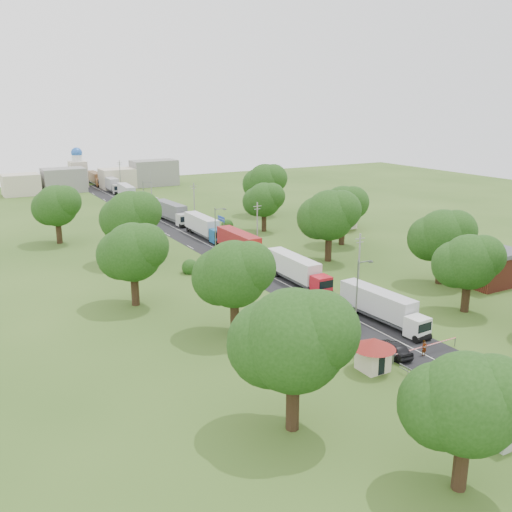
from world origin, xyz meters
TOP-DOWN VIEW (x-y plane):
  - ground at (0.00, 0.00)m, footprint 260.00×260.00m
  - road at (0.00, 20.00)m, footprint 8.00×200.00m
  - boom_barrier at (-1.36, -25.00)m, footprint 9.22×0.35m
  - guard_booth at (-7.20, -25.00)m, footprint 4.40×4.40m
  - kiosk at (-7.00, -40.00)m, footprint 2.30×2.30m
  - guard_rail at (-5.00, -35.00)m, footprint 0.10×17.00m
  - info_sign at (5.20, 35.00)m, footprint 0.12×3.10m
  - pole_1 at (5.50, -7.00)m, footprint 1.60×0.24m
  - pole_2 at (5.50, 21.00)m, footprint 1.60×0.24m
  - pole_3 at (5.50, 49.00)m, footprint 1.60×0.24m
  - pole_4 at (5.50, 77.00)m, footprint 1.60×0.24m
  - pole_5 at (5.50, 105.00)m, footprint 1.60×0.24m
  - lamp_0 at (-5.35, -20.00)m, footprint 2.03×0.22m
  - lamp_1 at (-5.35, 15.00)m, footprint 2.03×0.22m
  - lamp_2 at (-5.35, 50.00)m, footprint 2.03×0.22m
  - tree_2 at (13.99, -17.86)m, footprint 8.00×8.00m
  - tree_3 at (19.99, -7.84)m, footprint 8.80×8.80m
  - tree_4 at (12.99, 10.17)m, footprint 9.60×9.60m
  - tree_5 at (21.99, 18.16)m, footprint 8.80×8.80m
  - tree_6 at (14.99, 35.14)m, footprint 8.00×8.00m
  - tree_7 at (23.99, 50.17)m, footprint 9.60×9.60m
  - tree_8 at (-14.01, -41.86)m, footprint 8.00×8.00m
  - tree_9 at (-20.01, -29.83)m, footprint 9.60×9.60m
  - tree_10 at (-15.01, -9.84)m, footprint 8.80×8.80m
  - tree_11 at (-22.01, 5.16)m, footprint 8.80×8.80m
  - tree_12 at (-16.01, 25.17)m, footprint 9.60×9.60m
  - tree_13 at (-24.01, 45.16)m, footprint 8.80×8.80m
  - house_brick at (26.00, -12.00)m, footprint 8.60×6.60m
  - house_cream at (30.00, 30.00)m, footprint 10.08×10.08m
  - distant_town at (0.68, 110.00)m, footprint 52.00×8.00m
  - church at (-4.00, 118.00)m, footprint 5.00×5.00m
  - truck_0 at (2.27, -15.61)m, footprint 3.05×13.73m
  - truck_1 at (1.67, 2.36)m, footprint 2.72×14.36m
  - truck_2 at (1.68, 19.80)m, footprint 2.58×14.94m
  - truck_3 at (1.99, 36.38)m, footprint 2.70×14.68m
  - truck_4 at (1.97, 53.36)m, footprint 3.38×15.11m
  - truck_5 at (1.63, 68.63)m, footprint 2.32×13.47m
  - truck_6 at (2.12, 87.00)m, footprint 3.19×14.23m
  - truck_7 at (2.34, 104.22)m, footprint 3.05×15.11m
  - truck_8 at (1.87, 120.71)m, footprint 2.58×14.28m
  - car_lane_front at (-3.00, -23.50)m, footprint 2.54×5.02m
  - car_lane_mid at (-2.66, -14.01)m, footprint 1.99×5.06m
  - car_lane_rear at (-1.83, -10.22)m, footprint 1.97×4.80m
  - car_verge_near at (6.71, 10.88)m, footprint 2.94×6.00m
  - car_verge_far at (6.47, 33.18)m, footprint 2.25×4.78m
  - pedestrian_near at (-0.27, -25.12)m, footprint 0.64×0.43m
  - pedestrian_booth at (-6.50, -22.00)m, footprint 0.99×1.00m

SIDE VIEW (x-z plane):
  - ground at x=0.00m, z-range 0.00..0.00m
  - road at x=0.00m, z-range -0.02..0.02m
  - guard_rail at x=-5.00m, z-range -0.85..0.85m
  - car_lane_rear at x=-1.83m, z-range 0.00..1.39m
  - car_verge_far at x=6.47m, z-range 0.00..1.58m
  - pedestrian_booth at x=-6.50m, z-range 0.00..1.63m
  - car_lane_front at x=-3.00m, z-range 0.00..1.64m
  - car_lane_mid at x=-2.66m, z-range 0.00..1.64m
  - car_verge_near at x=6.71m, z-range 0.00..1.64m
  - pedestrian_near at x=-0.27m, z-range 0.00..1.72m
  - boom_barrier at x=-1.36m, z-range 0.30..1.48m
  - kiosk at x=-7.00m, z-range 0.02..2.43m
  - truck_5 at x=1.63m, z-range 0.11..3.85m
  - truck_0 at x=2.27m, z-range 0.12..3.91m
  - truck_6 at x=2.12m, z-range 0.12..4.05m
  - truck_8 at x=1.87m, z-range 0.12..4.08m
  - truck_1 at x=1.67m, z-range 0.12..4.10m
  - truck_3 at x=1.99m, z-range 0.12..4.19m
  - guard_booth at x=-7.20m, z-range 0.44..3.89m
  - truck_2 at x=1.68m, z-range 0.13..4.27m
  - truck_4 at x=1.97m, z-range 0.13..4.30m
  - truck_7 at x=2.34m, z-range 0.13..4.31m
  - house_brick at x=26.00m, z-range 0.05..5.25m
  - info_sign at x=5.20m, z-range 0.95..5.05m
  - distant_town at x=0.68m, z-range -0.51..7.49m
  - house_cream at x=30.00m, z-range 0.74..6.54m
  - pole_1 at x=5.50m, z-range 0.18..9.18m
  - pole_2 at x=5.50m, z-range 0.18..9.18m
  - pole_3 at x=5.50m, z-range 0.18..9.18m
  - pole_4 at x=5.50m, z-range 0.18..9.18m
  - pole_5 at x=5.50m, z-range 0.18..9.18m
  - church at x=-4.00m, z-range -0.76..11.54m
  - lamp_0 at x=-5.35m, z-range 0.55..10.55m
  - lamp_1 at x=-5.35m, z-range 0.55..10.55m
  - lamp_2 at x=-5.35m, z-range 0.55..10.55m
  - tree_2 at x=13.99m, z-range 1.55..11.65m
  - tree_6 at x=14.99m, z-range 1.55..11.65m
  - tree_8 at x=-14.01m, z-range 1.55..11.65m
  - tree_3 at x=19.99m, z-range 1.69..12.76m
  - tree_5 at x=21.99m, z-range 1.69..12.76m
  - tree_10 at x=-15.01m, z-range 1.69..12.76m
  - tree_11 at x=-22.01m, z-range 1.69..12.76m
  - tree_13 at x=-24.01m, z-range 1.69..12.76m
  - tree_4 at x=12.99m, z-range 1.83..13.88m
  - tree_7 at x=23.99m, z-range 1.83..13.88m
  - tree_9 at x=-20.01m, z-range 1.83..13.88m
  - tree_12 at x=-16.01m, z-range 1.83..13.88m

